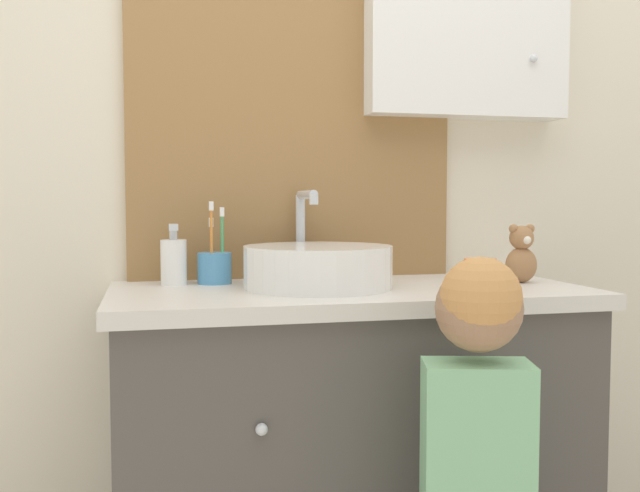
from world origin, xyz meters
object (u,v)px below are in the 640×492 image
object	(u,v)px
toothbrush_holder	(214,266)
teddy_bear	(521,255)
soap_dispenser	(174,261)
child_figure	(477,466)
sink_basin	(318,265)
drinking_cup	(480,276)

from	to	relation	value
toothbrush_holder	teddy_bear	world-z (taller)	toothbrush_holder
soap_dispenser	child_figure	distance (m)	0.83
sink_basin	teddy_bear	size ratio (longest dim) A/B	2.74
sink_basin	soap_dispenser	xyz separation A→B (m)	(-0.32, 0.13, 0.01)
child_figure	sink_basin	bearing A→B (deg)	115.31
teddy_bear	soap_dispenser	bearing A→B (deg)	169.93
sink_basin	teddy_bear	world-z (taller)	sink_basin
child_figure	drinking_cup	xyz separation A→B (m)	(0.12, 0.24, 0.32)
sink_basin	teddy_bear	bearing A→B (deg)	-2.16
sink_basin	soap_dispenser	size ratio (longest dim) A/B	2.70
sink_basin	toothbrush_holder	distance (m)	0.26
toothbrush_holder	drinking_cup	size ratio (longest dim) A/B	2.62
soap_dispenser	child_figure	size ratio (longest dim) A/B	0.15
toothbrush_holder	child_figure	size ratio (longest dim) A/B	0.21
sink_basin	child_figure	distance (m)	0.57
child_figure	teddy_bear	size ratio (longest dim) A/B	6.62
teddy_bear	drinking_cup	world-z (taller)	teddy_bear
toothbrush_holder	drinking_cup	bearing A→B (deg)	-30.52
sink_basin	toothbrush_holder	world-z (taller)	sink_basin
toothbrush_holder	teddy_bear	distance (m)	0.75
soap_dispenser	toothbrush_holder	bearing A→B (deg)	4.47
child_figure	teddy_bear	bearing A→B (deg)	52.75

